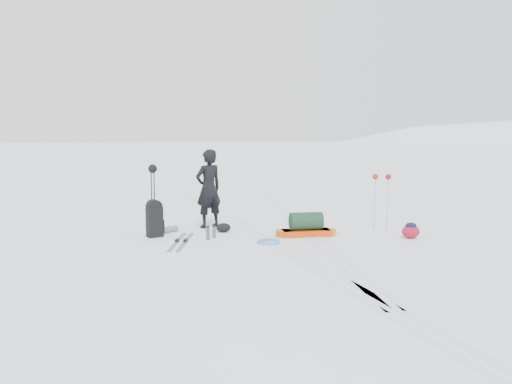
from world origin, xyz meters
TOP-DOWN VIEW (x-y plane):
  - ground at (0.00, 0.00)m, footprint 200.00×200.00m
  - ski_tracks at (0.61, 0.88)m, footprint 3.38×17.97m
  - skier at (-0.90, 1.23)m, footprint 0.79×0.67m
  - pulk_sled at (0.97, -0.27)m, footprint 1.38×0.55m
  - expedition_rucksack at (-2.17, 0.52)m, footprint 0.75×0.73m
  - ski_poles_black at (-2.21, 0.66)m, footprint 0.19×0.19m
  - ski_poles_silver at (2.83, -0.18)m, footprint 0.38×0.28m
  - touring_skis_grey at (-1.73, -0.19)m, footprint 0.75×1.70m
  - touring_skis_white at (1.36, 0.53)m, footprint 1.00×1.85m
  - rope_coil at (-0.01, -0.72)m, footprint 0.63×0.63m
  - small_daypack at (3.02, -1.11)m, footprint 0.49×0.46m
  - thermos_pair at (-1.08, -0.05)m, footprint 0.24×0.23m
  - stuff_sack at (-0.68, 0.58)m, footprint 0.39×0.34m

SIDE VIEW (x-z plane):
  - ground at x=0.00m, z-range 0.00..0.00m
  - ski_tracks at x=0.61m, z-range 0.00..0.01m
  - touring_skis_grey at x=-1.73m, z-range -0.02..0.05m
  - touring_skis_white at x=1.36m, z-range -0.02..0.05m
  - rope_coil at x=-0.01m, z-range 0.00..0.06m
  - stuff_sack at x=-0.68m, z-range 0.00..0.21m
  - thermos_pair at x=-1.08m, z-range -0.01..0.29m
  - small_daypack at x=3.02m, z-range -0.01..0.33m
  - pulk_sled at x=0.97m, z-range -0.06..0.45m
  - expedition_rucksack at x=-2.17m, z-range -0.03..0.78m
  - skier at x=-0.90m, z-range 0.00..1.85m
  - ski_poles_silver at x=2.83m, z-range 0.44..1.74m
  - ski_poles_black at x=-2.21m, z-range 0.49..2.05m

